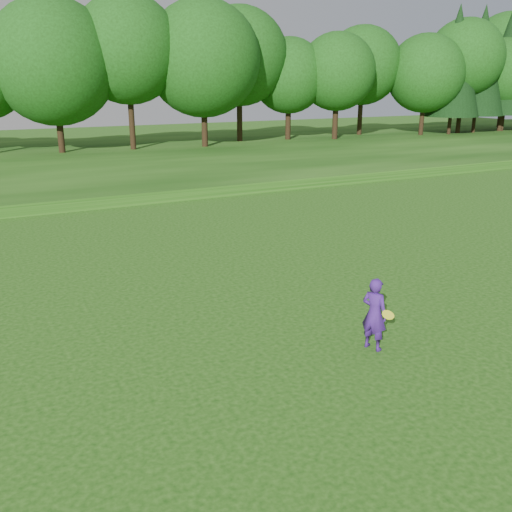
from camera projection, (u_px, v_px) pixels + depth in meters
name	position (u px, v px, depth m)	size (l,w,h in m)	color
ground	(382.00, 373.00, 12.20)	(140.00, 140.00, 0.00)	#15420C
berm	(78.00, 162.00, 40.98)	(130.00, 30.00, 0.60)	#15420C
walking_path	(130.00, 202.00, 29.18)	(130.00, 1.60, 0.04)	gray
treeline	(57.00, 50.00, 42.06)	(104.00, 7.00, 15.00)	#163C0D
woman	(374.00, 314.00, 13.07)	(0.62, 0.92, 1.73)	#3F1A78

